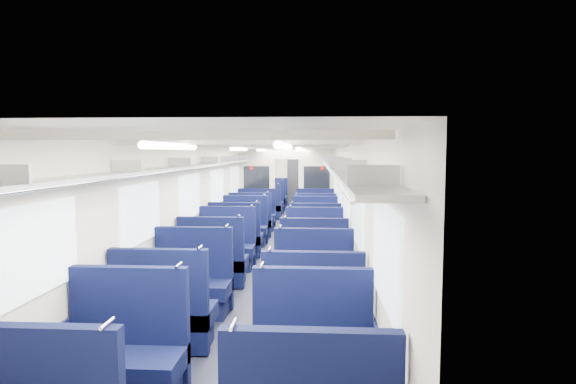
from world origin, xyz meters
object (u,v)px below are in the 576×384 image
at_px(seat_6, 192,287).
at_px(seat_11, 314,251).
at_px(seat_9, 314,266).
at_px(seat_20, 265,208).
at_px(seat_2, 125,359).
at_px(seat_12, 236,239).
at_px(seat_15, 315,231).
at_px(seat_26, 274,198).
at_px(seat_19, 315,217).
at_px(seat_27, 315,198).
at_px(seat_13, 314,241).
at_px(seat_5, 313,321).
at_px(seat_21, 315,209).
at_px(seat_16, 251,223).
at_px(seat_4, 164,317).
at_px(seat_23, 315,204).
at_px(seat_18, 256,217).
at_px(seat_22, 268,204).
at_px(seat_3, 312,361).
at_px(seat_14, 245,229).
at_px(seat_7, 314,289).
at_px(seat_25, 315,201).
at_px(seat_17, 315,224).
at_px(seat_24, 272,201).
at_px(seat_10, 227,249).
at_px(seat_8, 213,264).

height_order(seat_6, seat_11, same).
xyz_separation_m(seat_9, seat_20, (-1.66, 7.80, 0.00)).
bearing_deg(seat_6, seat_2, -90.00).
height_order(seat_6, seat_12, same).
distance_m(seat_15, seat_26, 7.89).
relative_size(seat_19, seat_27, 1.00).
xyz_separation_m(seat_2, seat_13, (1.66, 5.67, 0.00)).
bearing_deg(seat_5, seat_21, 90.00).
bearing_deg(seat_16, seat_19, 34.82).
height_order(seat_4, seat_23, same).
bearing_deg(seat_26, seat_18, -90.00).
height_order(seat_4, seat_18, same).
bearing_deg(seat_22, seat_13, -76.24).
height_order(seat_2, seat_3, same).
bearing_deg(seat_14, seat_20, 90.00).
relative_size(seat_7, seat_27, 1.00).
distance_m(seat_2, seat_25, 13.73).
height_order(seat_17, seat_22, same).
distance_m(seat_5, seat_13, 4.63).
height_order(seat_16, seat_17, same).
bearing_deg(seat_25, seat_9, -90.00).
height_order(seat_19, seat_22, same).
bearing_deg(seat_7, seat_19, 90.00).
bearing_deg(seat_19, seat_13, -90.00).
bearing_deg(seat_20, seat_23, 33.67).
xyz_separation_m(seat_2, seat_27, (1.66, 14.66, 0.00)).
distance_m(seat_2, seat_24, 13.60).
relative_size(seat_12, seat_15, 1.00).
height_order(seat_10, seat_26, same).
height_order(seat_14, seat_23, same).
bearing_deg(seat_19, seat_18, -176.48).
bearing_deg(seat_5, seat_10, 114.38).
xyz_separation_m(seat_7, seat_16, (-1.66, 5.80, 0.00)).
height_order(seat_3, seat_17, same).
distance_m(seat_12, seat_19, 3.84).
distance_m(seat_5, seat_11, 3.64).
bearing_deg(seat_10, seat_2, -90.00).
distance_m(seat_14, seat_15, 1.66).
bearing_deg(seat_7, seat_6, 179.48).
bearing_deg(seat_13, seat_16, 125.16).
xyz_separation_m(seat_6, seat_16, (0.00, 5.79, 0.00)).
height_order(seat_12, seat_27, same).
bearing_deg(seat_19, seat_22, 116.93).
height_order(seat_3, seat_4, same).
bearing_deg(seat_17, seat_16, 176.42).
distance_m(seat_5, seat_12, 4.97).
distance_m(seat_9, seat_24, 10.23).
height_order(seat_7, seat_13, same).
distance_m(seat_8, seat_25, 10.21).
height_order(seat_9, seat_17, same).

